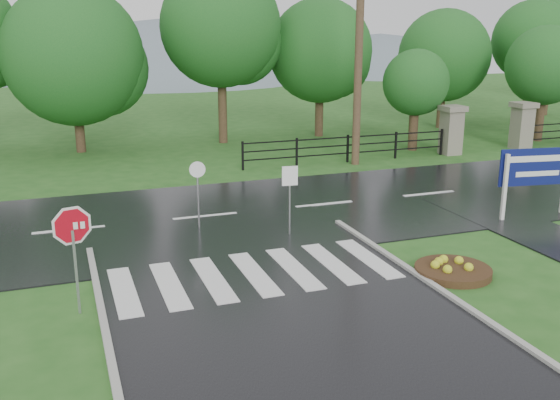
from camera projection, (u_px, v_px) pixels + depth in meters
name	position (u px, v px, depth m)	size (l,w,h in m)	color
ground	(347.00, 386.00, 10.14)	(120.00, 120.00, 0.00)	#25581D
main_road	(205.00, 217.00, 19.21)	(90.00, 8.00, 0.04)	black
crosswalk	(254.00, 273.00, 14.66)	(6.50, 2.80, 0.02)	silver
pillar_west	(451.00, 129.00, 28.60)	(1.00, 1.00, 2.24)	gray
pillar_east	(522.00, 125.00, 29.91)	(1.00, 1.00, 2.24)	gray
fence_west	(348.00, 146.00, 27.00)	(9.58, 0.08, 1.20)	black
hills	(132.00, 212.00, 74.34)	(102.00, 48.00, 48.00)	slate
treeline	(162.00, 141.00, 32.23)	(83.20, 5.20, 10.00)	#19531E
stop_sign	(73.00, 234.00, 12.31)	(1.03, 0.31, 2.41)	#939399
estate_billboard	(537.00, 170.00, 18.83)	(2.45, 0.44, 2.16)	silver
flower_bed	(453.00, 269.00, 14.72)	(1.79, 1.79, 0.36)	#332111
reg_sign_small	(290.00, 186.00, 17.12)	(0.45, 0.08, 2.01)	#939399
reg_sign_round	(198.00, 186.00, 17.81)	(0.46, 0.08, 2.00)	#939399
utility_pole_east	(359.00, 44.00, 25.45)	(1.74, 0.47, 9.86)	#473523
entrance_tree_left	(416.00, 83.00, 29.08)	(3.08, 3.08, 4.74)	#3D2B1C
entrance_tree_right	(545.00, 66.00, 31.36)	(3.95, 3.95, 5.82)	#3D2B1C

